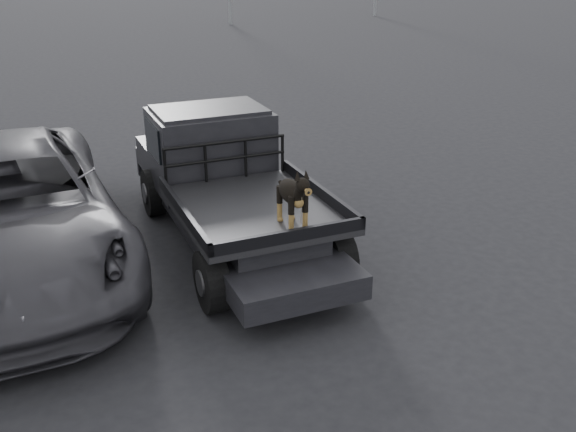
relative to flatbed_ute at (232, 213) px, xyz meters
name	(u,v)px	position (x,y,z in m)	size (l,w,h in m)	color
ground	(306,282)	(0.48, -1.53, -0.46)	(120.00, 120.00, 0.00)	black
flatbed_ute	(232,213)	(0.00, 0.00, 0.00)	(2.00, 5.40, 0.92)	black
ute_cab	(210,136)	(0.00, 0.95, 0.90)	(1.72, 1.30, 0.88)	black
headache_rack	(226,161)	(0.00, 0.20, 0.74)	(1.80, 0.08, 0.55)	black
dog	(292,197)	(0.21, -1.69, 0.83)	(0.32, 0.60, 0.74)	black
parked_suv	(6,211)	(-2.98, 0.36, 0.38)	(2.77, 6.01, 1.67)	#2D2C31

